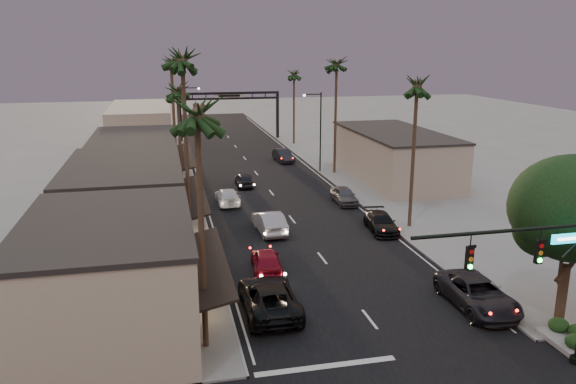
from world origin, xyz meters
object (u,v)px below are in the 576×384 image
streetlight_right (318,126)px  palm_la (196,105)px  curbside_near (477,294)px  oncoming_red (266,260)px  palm_lc (177,86)px  oncoming_pickup (269,297)px  palm_ra (417,80)px  streetlight_left (187,115)px  palm_far (170,62)px  oncoming_silver (269,222)px  curbside_black (381,222)px  palm_lb (182,54)px  palm_rb (337,61)px  corner_tree (575,212)px  traffic_signal (552,261)px  arch (229,104)px  palm_rc (294,71)px

streetlight_right → palm_la: palm_la is taller
curbside_near → oncoming_red: bearing=144.6°
palm_lc → oncoming_red: size_ratio=2.78×
oncoming_pickup → palm_ra: bearing=-138.2°
streetlight_left → palm_far: size_ratio=0.68×
oncoming_silver → curbside_black: 8.63m
palm_ra → palm_far: (-16.90, 54.00, 0.00)m
palm_lb → palm_ra: (17.20, 2.00, -1.94)m
oncoming_red → curbside_near: 12.76m
palm_rb → corner_tree: bearing=-88.6°
traffic_signal → palm_far: bearing=100.7°
corner_tree → oncoming_red: bearing=143.3°
traffic_signal → oncoming_pickup: 14.02m
arch → traffic_signal: bearing=-85.1°
palm_lb → oncoming_pickup: size_ratio=2.49×
palm_la → palm_rc: (17.20, 55.00, -0.97)m
oncoming_red → palm_la: bearing=67.1°
corner_tree → palm_la: 18.95m
palm_rb → curbside_black: bearing=-97.2°
palm_la → palm_ra: bearing=41.1°
streetlight_left → palm_lb: bearing=-92.7°
curbside_near → palm_la: bearing=-175.3°
streetlight_right → palm_la: (-15.52, -36.00, 6.11)m
traffic_signal → oncoming_silver: size_ratio=1.69×
traffic_signal → palm_ra: size_ratio=0.64×
palm_rc → corner_tree: bearing=-89.1°
oncoming_pickup → curbside_black: 15.92m
palm_lc → palm_rb: palm_rb is taller
oncoming_silver → curbside_black: oncoming_silver is taller
corner_tree → oncoming_pickup: corner_tree is taller
palm_far → oncoming_silver: 54.19m
palm_ra → oncoming_silver: size_ratio=2.62×
palm_ra → curbside_near: (-2.40, -13.96, -10.63)m
arch → oncoming_pickup: size_ratio=2.49×
corner_tree → oncoming_silver: bearing=123.9°
traffic_signal → palm_rc: palm_rc is taller
oncoming_pickup → oncoming_red: bearing=-98.5°
streetlight_right → palm_rb: size_ratio=0.63×
palm_rb → palm_far: (-16.90, 34.00, -0.97)m
palm_la → oncoming_pickup: (3.63, 3.06, -10.59)m
streetlight_right → palm_ra: palm_ra is taller
palm_lc → oncoming_silver: bearing=-60.4°
streetlight_left → palm_ra: (15.52, -34.00, 6.11)m
oncoming_silver → curbside_black: (8.48, -1.61, -0.13)m
streetlight_left → oncoming_red: (2.82, -40.44, -4.58)m
palm_la → oncoming_silver: (6.15, 16.18, -10.61)m
palm_rc → curbside_black: bearing=-93.6°
arch → palm_rb: 28.24m
streetlight_left → curbside_black: 37.08m
curbside_near → curbside_black: 13.53m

